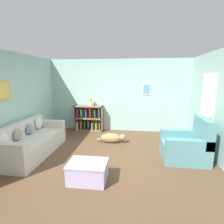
{
  "coord_description": "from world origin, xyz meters",
  "views": [
    {
      "loc": [
        0.58,
        -4.12,
        1.96
      ],
      "look_at": [
        0.0,
        0.4,
        1.05
      ],
      "focal_mm": 28.0,
      "sensor_mm": 36.0,
      "label": 1
    }
  ],
  "objects_px": {
    "coffee_table": "(88,171)",
    "dog": "(112,138)",
    "bookshelf": "(89,119)",
    "vase": "(91,101)",
    "couch": "(31,142)",
    "recliner_chair": "(187,146)"
  },
  "relations": [
    {
      "from": "coffee_table",
      "to": "dog",
      "type": "bearing_deg",
      "value": 84.11
    },
    {
      "from": "bookshelf",
      "to": "dog",
      "type": "height_order",
      "value": "bookshelf"
    },
    {
      "from": "bookshelf",
      "to": "vase",
      "type": "xyz_separation_m",
      "value": [
        0.08,
        -0.02,
        0.67
      ]
    },
    {
      "from": "couch",
      "to": "coffee_table",
      "type": "distance_m",
      "value": 2.03
    },
    {
      "from": "recliner_chair",
      "to": "coffee_table",
      "type": "relative_size",
      "value": 1.41
    },
    {
      "from": "dog",
      "to": "vase",
      "type": "distance_m",
      "value": 1.76
    },
    {
      "from": "coffee_table",
      "to": "vase",
      "type": "bearing_deg",
      "value": 102.91
    },
    {
      "from": "recliner_chair",
      "to": "vase",
      "type": "distance_m",
      "value": 3.58
    },
    {
      "from": "vase",
      "to": "couch",
      "type": "bearing_deg",
      "value": -115.17
    },
    {
      "from": "couch",
      "to": "dog",
      "type": "bearing_deg",
      "value": 28.05
    },
    {
      "from": "bookshelf",
      "to": "coffee_table",
      "type": "height_order",
      "value": "bookshelf"
    },
    {
      "from": "coffee_table",
      "to": "bookshelf",
      "type": "bearing_deg",
      "value": 104.26
    },
    {
      "from": "couch",
      "to": "dog",
      "type": "xyz_separation_m",
      "value": [
        1.97,
        1.05,
        -0.16
      ]
    },
    {
      "from": "couch",
      "to": "dog",
      "type": "distance_m",
      "value": 2.24
    },
    {
      "from": "coffee_table",
      "to": "dog",
      "type": "height_order",
      "value": "coffee_table"
    },
    {
      "from": "recliner_chair",
      "to": "coffee_table",
      "type": "height_order",
      "value": "recliner_chair"
    },
    {
      "from": "coffee_table",
      "to": "vase",
      "type": "relative_size",
      "value": 2.3
    },
    {
      "from": "recliner_chair",
      "to": "vase",
      "type": "height_order",
      "value": "vase"
    },
    {
      "from": "couch",
      "to": "dog",
      "type": "height_order",
      "value": "couch"
    },
    {
      "from": "bookshelf",
      "to": "dog",
      "type": "xyz_separation_m",
      "value": [
        1.03,
        -1.16,
        -0.29
      ]
    },
    {
      "from": "couch",
      "to": "vase",
      "type": "xyz_separation_m",
      "value": [
        1.03,
        2.19,
        0.8
      ]
    },
    {
      "from": "bookshelf",
      "to": "vase",
      "type": "bearing_deg",
      "value": -13.78
    }
  ]
}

